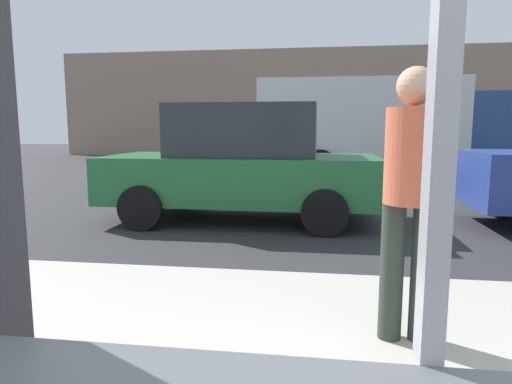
# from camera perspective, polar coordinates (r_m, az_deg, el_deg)

# --- Properties ---
(ground_plane) EXTENTS (60.00, 60.00, 0.00)m
(ground_plane) POSITION_cam_1_polar(r_m,az_deg,el_deg) (9.03, 9.64, -1.19)
(ground_plane) COLOR #2D2D30
(sidewalk_strip) EXTENTS (16.00, 2.80, 0.15)m
(sidewalk_strip) POSITION_cam_1_polar(r_m,az_deg,el_deg) (2.86, 12.96, -20.44)
(sidewalk_strip) COLOR #B2ADA3
(sidewalk_strip) RESTS_ON ground
(building_facade_far) EXTENTS (28.00, 1.20, 5.41)m
(building_facade_far) POSITION_cam_1_polar(r_m,az_deg,el_deg) (23.74, 8.93, 11.03)
(building_facade_far) COLOR gray
(building_facade_far) RESTS_ON ground
(parked_car_green) EXTENTS (4.15, 2.05, 1.79)m
(parked_car_green) POSITION_cam_1_polar(r_m,az_deg,el_deg) (7.00, -1.65, 3.65)
(parked_car_green) COLOR #236B38
(parked_car_green) RESTS_ON ground
(box_truck) EXTENTS (7.09, 2.44, 2.73)m
(box_truck) POSITION_cam_1_polar(r_m,az_deg,el_deg) (12.95, 16.21, 8.15)
(box_truck) COLOR silver
(box_truck) RESTS_ON ground
(pedestrian) EXTENTS (0.32, 0.32, 1.63)m
(pedestrian) POSITION_cam_1_polar(r_m,az_deg,el_deg) (2.78, 19.09, 0.48)
(pedestrian) COLOR #2E382D
(pedestrian) RESTS_ON sidewalk_strip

